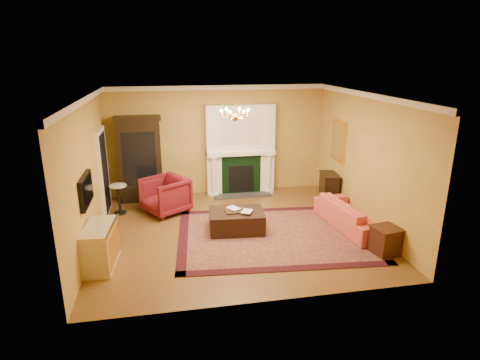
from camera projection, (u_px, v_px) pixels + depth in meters
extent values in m
cube|color=brown|center=(235.00, 231.00, 9.00)|extent=(6.00, 5.50, 0.02)
cube|color=silver|center=(235.00, 94.00, 8.10)|extent=(6.00, 5.50, 0.02)
cube|color=gold|center=(218.00, 140.00, 11.14)|extent=(6.00, 0.02, 3.00)
cube|color=gold|center=(267.00, 215.00, 5.96)|extent=(6.00, 0.02, 3.00)
cube|color=gold|center=(87.00, 174.00, 8.02)|extent=(0.02, 5.50, 3.00)
cube|color=gold|center=(366.00, 160.00, 9.08)|extent=(0.02, 5.50, 3.00)
cube|color=white|center=(240.00, 150.00, 11.16)|extent=(1.90, 0.32, 2.50)
cube|color=silver|center=(241.00, 129.00, 10.82)|extent=(1.10, 0.01, 0.80)
cube|color=black|center=(241.00, 175.00, 11.21)|extent=(1.10, 0.02, 1.10)
cube|color=black|center=(241.00, 179.00, 11.23)|extent=(0.70, 0.02, 0.75)
cube|color=#333333|center=(242.00, 195.00, 11.26)|extent=(1.60, 0.50, 0.04)
cube|color=white|center=(241.00, 153.00, 11.12)|extent=(1.90, 0.44, 0.10)
cylinder|color=white|center=(214.00, 176.00, 11.05)|extent=(0.14, 0.14, 1.18)
cylinder|color=white|center=(268.00, 173.00, 11.33)|extent=(0.14, 0.14, 1.18)
cube|color=white|center=(217.00, 88.00, 10.66)|extent=(6.00, 0.08, 0.12)
cube|color=white|center=(81.00, 101.00, 7.60)|extent=(0.08, 5.50, 0.12)
cube|color=white|center=(370.00, 95.00, 8.64)|extent=(0.08, 5.50, 0.12)
cube|color=white|center=(104.00, 172.00, 9.76)|extent=(0.08, 1.05, 2.10)
cube|color=black|center=(105.00, 173.00, 9.77)|extent=(0.02, 0.85, 1.95)
cube|color=black|center=(86.00, 190.00, 7.51)|extent=(0.08, 0.95, 0.58)
cube|color=black|center=(88.00, 190.00, 7.52)|extent=(0.01, 0.85, 0.48)
cube|color=gold|center=(339.00, 141.00, 10.34)|extent=(0.05, 0.76, 1.05)
cube|color=white|center=(338.00, 141.00, 10.34)|extent=(0.01, 0.62, 0.90)
cylinder|color=#C58436|center=(235.00, 105.00, 8.16)|extent=(0.03, 0.03, 0.40)
sphere|color=#C58436|center=(235.00, 117.00, 8.24)|extent=(0.16, 0.16, 0.16)
sphere|color=#FFE5B2|center=(248.00, 110.00, 8.24)|extent=(0.07, 0.07, 0.07)
sphere|color=#FFE5B2|center=(239.00, 109.00, 8.45)|extent=(0.07, 0.07, 0.07)
sphere|color=#FFE5B2|center=(226.00, 109.00, 8.40)|extent=(0.07, 0.07, 0.07)
sphere|color=#FFE5B2|center=(221.00, 111.00, 8.14)|extent=(0.07, 0.07, 0.07)
sphere|color=#FFE5B2|center=(230.00, 112.00, 7.94)|extent=(0.07, 0.07, 0.07)
sphere|color=#FFE5B2|center=(244.00, 112.00, 7.99)|extent=(0.07, 0.07, 0.07)
cube|color=#480F18|center=(274.00, 235.00, 8.78)|extent=(4.41, 3.46, 0.02)
cube|color=black|center=(140.00, 161.00, 10.63)|extent=(1.12, 0.57, 2.17)
imported|color=maroon|center=(165.00, 194.00, 9.90)|extent=(1.28, 1.30, 0.99)
cylinder|color=black|center=(120.00, 213.00, 9.96)|extent=(0.29, 0.29, 0.04)
cylinder|color=black|center=(119.00, 199.00, 9.85)|extent=(0.06, 0.06, 0.67)
cylinder|color=white|center=(118.00, 186.00, 9.74)|extent=(0.42, 0.42, 0.03)
cube|color=#B8B187|center=(100.00, 246.00, 7.41)|extent=(0.58, 1.10, 0.79)
imported|color=#CA4540|center=(352.00, 210.00, 9.06)|extent=(0.85, 2.16, 0.82)
cube|color=#3D1C10|center=(385.00, 241.00, 7.89)|extent=(0.54, 0.54, 0.54)
cube|color=black|center=(329.00, 188.00, 10.68)|extent=(0.49, 0.73, 0.75)
cube|color=black|center=(236.00, 221.00, 8.94)|extent=(1.26, 0.97, 0.45)
cube|color=black|center=(236.00, 211.00, 8.88)|extent=(0.48, 0.38, 0.03)
imported|color=gray|center=(230.00, 204.00, 8.82)|extent=(0.20, 0.13, 0.29)
imported|color=gray|center=(242.00, 205.00, 8.74)|extent=(0.20, 0.12, 0.29)
cylinder|color=tan|center=(213.00, 150.00, 10.96)|extent=(0.12, 0.12, 0.10)
cone|color=#0E3613|center=(213.00, 142.00, 10.89)|extent=(0.17, 0.17, 0.36)
cylinder|color=tan|center=(258.00, 148.00, 11.18)|extent=(0.11, 0.11, 0.09)
cone|color=#0E3613|center=(258.00, 141.00, 11.12)|extent=(0.16, 0.16, 0.35)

